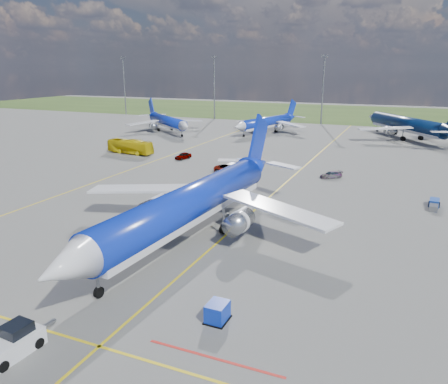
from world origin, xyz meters
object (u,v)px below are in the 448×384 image
at_px(bg_jet_nnw, 266,133).
at_px(baggage_tug_c, 236,164).
at_px(service_car_c, 331,175).
at_px(bg_jet_n, 405,139).
at_px(main_airliner, 191,237).
at_px(apron_bus, 130,147).
at_px(pushback_tug, 12,343).
at_px(baggage_tug_w, 434,204).
at_px(service_car_a, 183,156).
at_px(uld_container, 217,312).
at_px(service_car_b, 227,169).
at_px(bg_jet_nw, 168,132).

distance_m(bg_jet_nnw, baggage_tug_c, 47.32).
bearing_deg(baggage_tug_c, service_car_c, -2.22).
bearing_deg(service_car_c, bg_jet_n, 128.49).
height_order(bg_jet_n, main_airliner, main_airliner).
height_order(bg_jet_n, apron_bus, bg_jet_n).
distance_m(pushback_tug, baggage_tug_w, 54.44).
distance_m(apron_bus, baggage_tug_c, 27.19).
distance_m(main_airliner, service_car_a, 44.76).
height_order(uld_container, service_car_b, uld_container).
height_order(bg_jet_nnw, service_car_a, bg_jet_nnw).
bearing_deg(baggage_tug_c, bg_jet_n, 62.62).
relative_size(main_airliner, pushback_tug, 7.65).
distance_m(main_airliner, uld_container, 17.43).
xyz_separation_m(bg_jet_n, pushback_tug, (-22.38, -110.73, 0.81)).
distance_m(bg_jet_nnw, pushback_tug, 107.82).
relative_size(bg_jet_nw, uld_container, 18.41).
xyz_separation_m(bg_jet_n, apron_bus, (-56.72, -47.55, 1.59)).
distance_m(bg_jet_nw, bg_jet_nnw, 29.66).
bearing_deg(service_car_b, apron_bus, 60.47).
xyz_separation_m(apron_bus, service_car_c, (45.73, -4.80, -1.02)).
bearing_deg(bg_jet_nnw, service_car_b, -64.10).
bearing_deg(main_airliner, bg_jet_n, 80.18).
height_order(bg_jet_nnw, baggage_tug_c, bg_jet_nnw).
xyz_separation_m(bg_jet_nnw, apron_bus, (-18.13, -43.41, 1.59)).
height_order(main_airliner, uld_container, main_airliner).
relative_size(bg_jet_nnw, pushback_tug, 5.60).
distance_m(apron_bus, service_car_a, 13.87).
xyz_separation_m(apron_bus, baggage_tug_w, (61.96, -16.26, -1.13)).
height_order(bg_jet_nw, service_car_b, bg_jet_nw).
height_order(service_car_a, service_car_c, service_car_a).
relative_size(bg_jet_n, service_car_b, 8.76).
distance_m(service_car_c, baggage_tug_c, 18.82).
bearing_deg(baggage_tug_c, bg_jet_nnw, 103.84).
xyz_separation_m(main_airliner, baggage_tug_c, (-8.85, 36.46, 0.57)).
height_order(baggage_tug_w, baggage_tug_c, baggage_tug_c).
distance_m(bg_jet_nw, service_car_c, 67.42).
xyz_separation_m(bg_jet_nnw, uld_container, (27.47, -97.37, 0.74)).
xyz_separation_m(main_airliner, service_car_b, (-8.76, 31.56, 0.68)).
bearing_deg(baggage_tug_w, uld_container, -109.61).
bearing_deg(main_airliner, service_car_a, 123.13).
bearing_deg(service_car_c, baggage_tug_c, -134.92).
height_order(apron_bus, baggage_tug_w, apron_bus).
distance_m(bg_jet_nw, main_airliner, 86.06).
bearing_deg(service_car_a, bg_jet_nnw, 99.34).
relative_size(bg_jet_n, main_airliner, 0.94).
bearing_deg(service_car_b, pushback_tug, 174.36).
distance_m(bg_jet_nnw, main_airliner, 84.82).
distance_m(main_airliner, service_car_c, 36.12).
xyz_separation_m(main_airliner, apron_bus, (-35.85, 39.53, 1.59)).
height_order(bg_jet_nw, service_car_c, bg_jet_nw).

